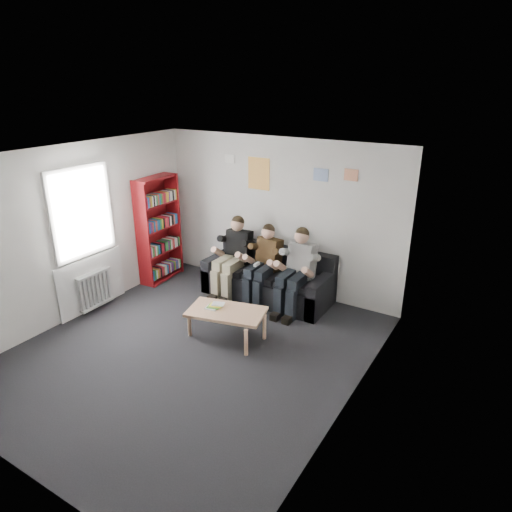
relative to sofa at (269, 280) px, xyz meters
The scene contains 14 objects.
room_shell 2.33m from the sofa, 91.35° to the right, with size 5.00×5.00×5.00m.
sofa is the anchor object (origin of this frame).
bookshelf 2.26m from the sofa, 169.99° to the right, with size 0.29×0.88×1.95m.
coffee_table 1.51m from the sofa, 84.17° to the right, with size 1.10×0.61×0.44m.
game_cases 1.52m from the sofa, 91.49° to the right, with size 0.24×0.22×0.06m.
person_left 0.75m from the sofa, 161.66° to the right, with size 0.43×0.92×1.38m.
person_middle 0.41m from the sofa, 90.00° to the right, with size 0.41×0.87×1.33m.
person_right 0.75m from the sofa, 18.33° to the right, with size 0.43×0.92×1.38m.
radiator 2.89m from the sofa, 139.45° to the right, with size 0.10×0.64×0.60m.
window 3.04m from the sofa, 140.38° to the right, with size 0.05×1.30×2.36m.
poster_large 1.85m from the sofa, 137.84° to the left, with size 0.42×0.01×0.55m, color #E4D350.
poster_blue 2.01m from the sofa, 30.11° to the left, with size 0.25×0.01×0.20m, color #3C78CE.
poster_pink 2.28m from the sofa, 18.70° to the left, with size 0.22×0.01×0.18m, color #DE4583.
poster_sign 2.25m from the sofa, 158.82° to the left, with size 0.20×0.01×0.14m, color white.
Camera 1 is at (3.62, -4.19, 3.59)m, focal length 32.00 mm.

